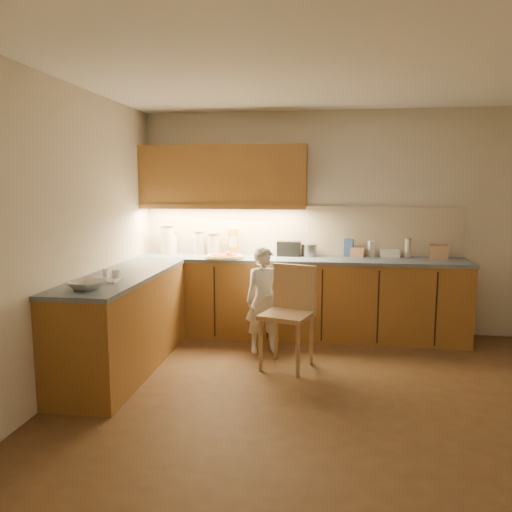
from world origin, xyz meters
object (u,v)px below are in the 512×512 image
at_px(pizza_on_board, 225,256).
at_px(oil_jug, 234,241).
at_px(child, 264,300).
at_px(toaster, 289,249).
at_px(wooden_chair, 290,308).

distance_m(pizza_on_board, oil_jug, 0.33).
xyz_separation_m(pizza_on_board, child, (0.52, -0.46, -0.39)).
bearing_deg(oil_jug, toaster, -1.76).
bearing_deg(wooden_chair, child, 146.15).
relative_size(oil_jug, toaster, 1.31).
height_order(pizza_on_board, child, child).
xyz_separation_m(wooden_chair, oil_jug, (-0.76, 1.12, 0.52)).
xyz_separation_m(child, oil_jug, (-0.46, 0.76, 0.53)).
bearing_deg(wooden_chair, toaster, 112.56).
relative_size(wooden_chair, oil_jug, 2.66).
relative_size(pizza_on_board, wooden_chair, 0.46).
bearing_deg(wooden_chair, pizza_on_board, 151.98).
xyz_separation_m(pizza_on_board, wooden_chair, (0.81, -0.83, -0.37)).
height_order(oil_jug, toaster, oil_jug).
distance_m(oil_jug, toaster, 0.67).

